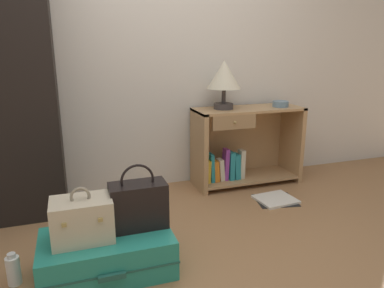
% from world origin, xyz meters
% --- Properties ---
extents(ground_plane, '(9.00, 9.00, 0.00)m').
position_xyz_m(ground_plane, '(0.00, 0.00, 0.00)').
color(ground_plane, '#9E7047').
extents(back_wall, '(6.40, 0.10, 2.60)m').
position_xyz_m(back_wall, '(0.00, 1.50, 1.30)').
color(back_wall, silver).
rests_on(back_wall, ground_plane).
extents(bookshelf, '(0.98, 0.39, 0.71)m').
position_xyz_m(bookshelf, '(0.86, 1.25, 0.35)').
color(bookshelf, tan).
rests_on(bookshelf, ground_plane).
extents(table_lamp, '(0.29, 0.29, 0.42)m').
position_xyz_m(table_lamp, '(0.66, 1.26, 0.99)').
color(table_lamp, '#3D3838').
rests_on(table_lamp, bookshelf).
extents(bowl, '(0.14, 0.14, 0.05)m').
position_xyz_m(bowl, '(1.20, 1.20, 0.73)').
color(bowl, slate).
rests_on(bowl, bookshelf).
extents(suitcase_large, '(0.73, 0.45, 0.23)m').
position_xyz_m(suitcase_large, '(-0.49, 0.22, 0.11)').
color(suitcase_large, teal).
rests_on(suitcase_large, ground_plane).
extents(train_case, '(0.32, 0.23, 0.30)m').
position_xyz_m(train_case, '(-0.61, 0.22, 0.35)').
color(train_case, beige).
rests_on(train_case, suitcase_large).
extents(handbag, '(0.32, 0.16, 0.38)m').
position_xyz_m(handbag, '(-0.29, 0.27, 0.37)').
color(handbag, black).
rests_on(handbag, suitcase_large).
extents(bottle, '(0.07, 0.07, 0.18)m').
position_xyz_m(bottle, '(-0.98, 0.28, 0.08)').
color(bottle, white).
rests_on(bottle, ground_plane).
extents(open_book_on_floor, '(0.37, 0.35, 0.02)m').
position_xyz_m(open_book_on_floor, '(0.94, 0.78, 0.01)').
color(open_book_on_floor, white).
rests_on(open_book_on_floor, ground_plane).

